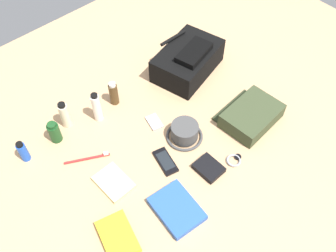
{
  "coord_description": "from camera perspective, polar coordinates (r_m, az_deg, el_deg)",
  "views": [
    {
      "loc": [
        -0.67,
        -0.73,
        1.34
      ],
      "look_at": [
        0.0,
        0.0,
        0.04
      ],
      "focal_mm": 40.6,
      "sensor_mm": 36.0,
      "label": 1
    }
  ],
  "objects": [
    {
      "name": "ground_plane",
      "position": [
        1.68,
        0.0,
        -1.08
      ],
      "size": [
        2.64,
        2.02,
        0.02
      ],
      "primitive_type": "cube",
      "color": "tan",
      "rests_on": "ground"
    },
    {
      "name": "bucket_hat",
      "position": [
        1.62,
        2.51,
        -0.96
      ],
      "size": [
        0.16,
        0.16,
        0.08
      ],
      "color": "#454545",
      "rests_on": "ground_plane"
    },
    {
      "name": "wallet",
      "position": [
        1.56,
        6.13,
        -6.3
      ],
      "size": [
        0.09,
        0.11,
        0.02
      ],
      "primitive_type": "cube",
      "rotation": [
        0.0,
        0.0,
        0.01
      ],
      "color": "black",
      "rests_on": "ground_plane"
    },
    {
      "name": "toothbrush",
      "position": [
        1.61,
        -11.69,
        -4.72
      ],
      "size": [
        0.17,
        0.1,
        0.02
      ],
      "color": "red",
      "rests_on": "ground_plane"
    },
    {
      "name": "shampoo_bottle",
      "position": [
        1.67,
        -16.69,
        -0.88
      ],
      "size": [
        0.05,
        0.05,
        0.11
      ],
      "color": "#19471E",
      "rests_on": "ground_plane"
    },
    {
      "name": "travel_guidebook",
      "position": [
        1.46,
        1.33,
        -12.35
      ],
      "size": [
        0.16,
        0.21,
        0.03
      ],
      "color": "blue",
      "rests_on": "ground_plane"
    },
    {
      "name": "toothpaste_tube",
      "position": [
        1.68,
        -10.64,
        2.77
      ],
      "size": [
        0.04,
        0.04,
        0.16
      ],
      "color": "white",
      "rests_on": "ground_plane"
    },
    {
      "name": "backpack",
      "position": [
        1.87,
        3.0,
        9.81
      ],
      "size": [
        0.38,
        0.3,
        0.16
      ],
      "color": "black",
      "rests_on": "ground_plane"
    },
    {
      "name": "media_player",
      "position": [
        1.69,
        -2.06,
        0.59
      ],
      "size": [
        0.07,
        0.09,
        0.01
      ],
      "color": "#B7B7BC",
      "rests_on": "ground_plane"
    },
    {
      "name": "cologne_bottle",
      "position": [
        1.75,
        -8.16,
        4.86
      ],
      "size": [
        0.04,
        0.04,
        0.12
      ],
      "color": "#473319",
      "rests_on": "ground_plane"
    },
    {
      "name": "toiletry_pouch",
      "position": [
        1.72,
        12.31,
        1.58
      ],
      "size": [
        0.26,
        0.24,
        0.07
      ],
      "color": "#384228",
      "rests_on": "ground_plane"
    },
    {
      "name": "wristwatch",
      "position": [
        1.6,
        9.92,
        -5.05
      ],
      "size": [
        0.07,
        0.06,
        0.01
      ],
      "color": "#99999E",
      "rests_on": "ground_plane"
    },
    {
      "name": "lotion_bottle",
      "position": [
        1.7,
        -15.23,
        1.61
      ],
      "size": [
        0.04,
        0.04,
        0.14
      ],
      "color": "beige",
      "rests_on": "ground_plane"
    },
    {
      "name": "notepad",
      "position": [
        1.54,
        -8.17,
        -8.35
      ],
      "size": [
        0.11,
        0.15,
        0.02
      ],
      "primitive_type": "cube",
      "rotation": [
        0.0,
        0.0,
        0.02
      ],
      "color": "beige",
      "rests_on": "ground_plane"
    },
    {
      "name": "cell_phone",
      "position": [
        1.57,
        -0.39,
        -5.32
      ],
      "size": [
        0.09,
        0.14,
        0.01
      ],
      "color": "black",
      "rests_on": "ground_plane"
    },
    {
      "name": "paperback_novel",
      "position": [
        1.43,
        -7.56,
        -16.16
      ],
      "size": [
        0.15,
        0.19,
        0.02
      ],
      "color": "yellow",
      "rests_on": "ground_plane"
    },
    {
      "name": "deodorant_spray",
      "position": [
        1.65,
        -20.92,
        -3.6
      ],
      "size": [
        0.04,
        0.04,
        0.11
      ],
      "color": "blue",
      "rests_on": "ground_plane"
    }
  ]
}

